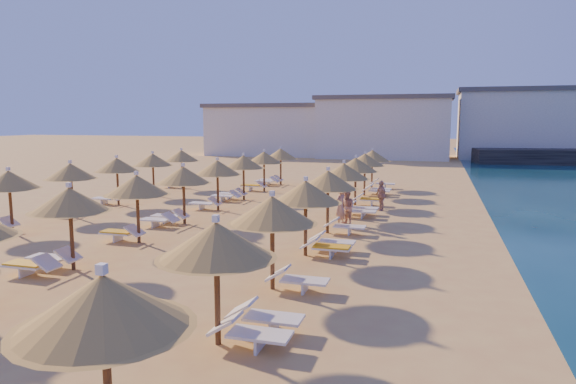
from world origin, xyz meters
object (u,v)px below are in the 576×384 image
(beachgoer_b, at_px, (347,207))
(beachgoer_c, at_px, (381,195))
(parasol_row_west, at_px, (162,181))
(beachgoer_a, at_px, (340,207))
(parasol_row_east, at_px, (318,187))

(beachgoer_b, bearing_deg, beachgoer_c, 121.93)
(parasol_row_west, height_order, beachgoer_a, parasol_row_west)
(parasol_row_east, xyz_separation_m, parasol_row_west, (-6.37, 0.00, 0.00))
(beachgoer_a, bearing_deg, parasol_row_east, 15.41)
(parasol_row_east, height_order, beachgoer_b, parasol_row_east)
(beachgoer_b, relative_size, beachgoer_a, 0.89)
(beachgoer_b, relative_size, beachgoer_c, 1.00)
(beachgoer_c, relative_size, beachgoer_a, 0.89)
(parasol_row_west, bearing_deg, beachgoer_b, 28.06)
(parasol_row_east, distance_m, beachgoer_a, 3.45)
(parasol_row_east, xyz_separation_m, beachgoer_c, (1.50, 7.67, -1.35))
(parasol_row_west, relative_size, beachgoer_c, 22.84)
(parasol_row_east, height_order, parasol_row_west, same)
(parasol_row_east, distance_m, beachgoer_b, 3.91)
(parasol_row_east, relative_size, beachgoer_c, 22.84)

